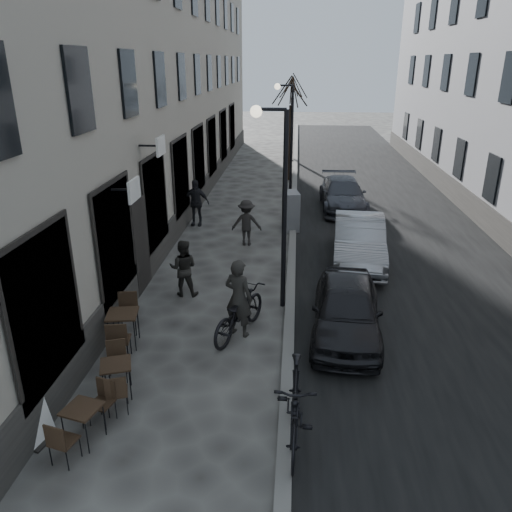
# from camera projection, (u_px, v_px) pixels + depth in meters

# --- Properties ---
(ground) EXTENTS (120.00, 120.00, 0.00)m
(ground) POSITION_uv_depth(u_px,v_px,m) (270.00, 484.00, 7.61)
(ground) COLOR #393734
(ground) RESTS_ON ground
(road) EXTENTS (7.30, 60.00, 0.00)m
(road) POSITION_uv_depth(u_px,v_px,m) (376.00, 206.00, 22.17)
(road) COLOR black
(road) RESTS_ON ground
(kerb) EXTENTS (0.25, 60.00, 0.12)m
(kerb) POSITION_uv_depth(u_px,v_px,m) (294.00, 203.00, 22.42)
(kerb) COLOR slate
(kerb) RESTS_ON ground
(building_left) EXTENTS (4.00, 35.00, 16.00)m
(building_left) POSITION_uv_depth(u_px,v_px,m) (148.00, 9.00, 20.46)
(building_left) COLOR #A79B8C
(building_left) RESTS_ON ground
(streetlamp_near) EXTENTS (0.90, 0.28, 5.09)m
(streetlamp_near) POSITION_uv_depth(u_px,v_px,m) (278.00, 188.00, 12.04)
(streetlamp_near) COLOR black
(streetlamp_near) RESTS_ON ground
(streetlamp_far) EXTENTS (0.90, 0.28, 5.09)m
(streetlamp_far) POSITION_uv_depth(u_px,v_px,m) (288.00, 127.00, 23.18)
(streetlamp_far) COLOR black
(streetlamp_far) RESTS_ON ground
(tree_near) EXTENTS (2.40, 2.40, 5.70)m
(tree_near) POSITION_uv_depth(u_px,v_px,m) (291.00, 90.00, 25.41)
(tree_near) COLOR black
(tree_near) RESTS_ON ground
(tree_far) EXTENTS (2.40, 2.40, 5.70)m
(tree_far) POSITION_uv_depth(u_px,v_px,m) (293.00, 85.00, 30.97)
(tree_far) COLOR black
(tree_far) RESTS_ON ground
(bistro_set_a) EXTENTS (0.71, 1.41, 0.81)m
(bistro_set_a) POSITION_uv_depth(u_px,v_px,m) (84.00, 421.00, 8.34)
(bistro_set_a) COLOR black
(bistro_set_a) RESTS_ON ground
(bistro_set_b) EXTENTS (0.82, 1.44, 0.82)m
(bistro_set_b) POSITION_uv_depth(u_px,v_px,m) (117.00, 376.00, 9.52)
(bistro_set_b) COLOR black
(bistro_set_b) RESTS_ON ground
(bistro_set_c) EXTENTS (0.76, 1.68, 0.96)m
(bistro_set_c) POSITION_uv_depth(u_px,v_px,m) (124.00, 326.00, 11.17)
(bistro_set_c) COLOR black
(bistro_set_c) RESTS_ON ground
(sign_board) EXTENTS (0.47, 0.63, 1.00)m
(sign_board) POSITION_uv_depth(u_px,v_px,m) (36.00, 421.00, 8.36)
(sign_board) COLOR black
(sign_board) RESTS_ON ground
(utility_cabinet) EXTENTS (0.71, 1.06, 1.46)m
(utility_cabinet) POSITION_uv_depth(u_px,v_px,m) (291.00, 211.00, 18.91)
(utility_cabinet) COLOR slate
(utility_cabinet) RESTS_ON ground
(bicycle) EXTENTS (1.56, 2.32, 1.15)m
(bicycle) POSITION_uv_depth(u_px,v_px,m) (239.00, 312.00, 11.60)
(bicycle) COLOR black
(bicycle) RESTS_ON ground
(cyclist_rider) EXTENTS (0.81, 0.68, 1.89)m
(cyclist_rider) POSITION_uv_depth(u_px,v_px,m) (239.00, 298.00, 11.47)
(cyclist_rider) COLOR black
(cyclist_rider) RESTS_ON ground
(pedestrian_near) EXTENTS (0.78, 0.61, 1.59)m
(pedestrian_near) POSITION_uv_depth(u_px,v_px,m) (183.00, 268.00, 13.52)
(pedestrian_near) COLOR black
(pedestrian_near) RESTS_ON ground
(pedestrian_mid) EXTENTS (1.06, 0.63, 1.61)m
(pedestrian_mid) POSITION_uv_depth(u_px,v_px,m) (246.00, 223.00, 17.28)
(pedestrian_mid) COLOR black
(pedestrian_mid) RESTS_ON ground
(pedestrian_far) EXTENTS (1.08, 0.48, 1.81)m
(pedestrian_far) POSITION_uv_depth(u_px,v_px,m) (196.00, 203.00, 19.33)
(pedestrian_far) COLOR black
(pedestrian_far) RESTS_ON ground
(car_near) EXTENTS (1.88, 4.00, 1.32)m
(car_near) POSITION_uv_depth(u_px,v_px,m) (347.00, 309.00, 11.56)
(car_near) COLOR black
(car_near) RESTS_ON ground
(car_mid) EXTENTS (1.87, 4.51, 1.45)m
(car_mid) POSITION_uv_depth(u_px,v_px,m) (359.00, 240.00, 15.80)
(car_mid) COLOR gray
(car_mid) RESTS_ON ground
(car_far) EXTENTS (1.93, 4.56, 1.31)m
(car_far) POSITION_uv_depth(u_px,v_px,m) (343.00, 194.00, 21.54)
(car_far) COLOR #3C3E47
(car_far) RESTS_ON ground
(moped) EXTENTS (0.69, 2.32, 1.39)m
(moped) POSITION_uv_depth(u_px,v_px,m) (295.00, 405.00, 8.30)
(moped) COLOR black
(moped) RESTS_ON ground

